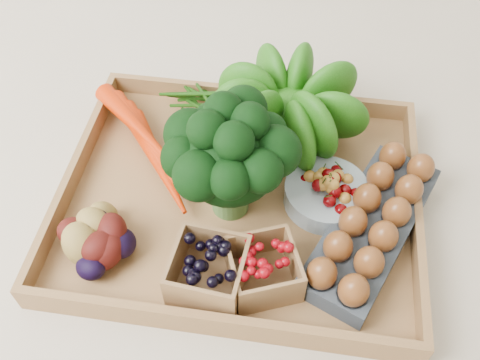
# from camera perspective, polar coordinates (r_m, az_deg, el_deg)

# --- Properties ---
(ground) EXTENTS (4.00, 4.00, 0.00)m
(ground) POSITION_cam_1_polar(r_m,az_deg,el_deg) (0.86, -0.00, -2.50)
(ground) COLOR beige
(ground) RESTS_ON ground
(tray) EXTENTS (0.55, 0.45, 0.01)m
(tray) POSITION_cam_1_polar(r_m,az_deg,el_deg) (0.85, -0.00, -2.21)
(tray) COLOR #996E40
(tray) RESTS_ON ground
(carrots) EXTENTS (0.24, 0.17, 0.06)m
(carrots) POSITION_cam_1_polar(r_m,az_deg,el_deg) (0.90, -9.93, 4.28)
(carrots) COLOR red
(carrots) RESTS_ON tray
(lettuce) EXTENTS (0.16, 0.16, 0.16)m
(lettuce) POSITION_cam_1_polar(r_m,az_deg,el_deg) (0.88, 5.27, 8.32)
(lettuce) COLOR #154D0C
(lettuce) RESTS_ON tray
(broccoli) EXTENTS (0.19, 0.19, 0.15)m
(broccoli) POSITION_cam_1_polar(r_m,az_deg,el_deg) (0.78, -1.11, 0.44)
(broccoli) COLOR black
(broccoli) RESTS_ON tray
(cherry_bowl) EXTENTS (0.13, 0.13, 0.03)m
(cherry_bowl) POSITION_cam_1_polar(r_m,az_deg,el_deg) (0.84, 9.17, -1.54)
(cherry_bowl) COLOR #8C9EA5
(cherry_bowl) RESTS_ON tray
(egg_carton) EXTENTS (0.21, 0.31, 0.03)m
(egg_carton) POSITION_cam_1_polar(r_m,az_deg,el_deg) (0.82, 13.79, -5.05)
(egg_carton) COLOR #353A43
(egg_carton) RESTS_ON tray
(potatoes) EXTENTS (0.14, 0.14, 0.08)m
(potatoes) POSITION_cam_1_polar(r_m,az_deg,el_deg) (0.79, -15.11, -5.52)
(potatoes) COLOR #360B08
(potatoes) RESTS_ON tray
(punnet_blackberry) EXTENTS (0.11, 0.11, 0.07)m
(punnet_blackberry) POSITION_cam_1_polar(r_m,az_deg,el_deg) (0.74, -3.38, -9.61)
(punnet_blackberry) COLOR black
(punnet_blackberry) RESTS_ON tray
(punnet_raspberry) EXTENTS (0.12, 0.12, 0.06)m
(punnet_raspberry) POSITION_cam_1_polar(r_m,az_deg,el_deg) (0.74, 2.51, -9.49)
(punnet_raspberry) COLOR maroon
(punnet_raspberry) RESTS_ON tray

